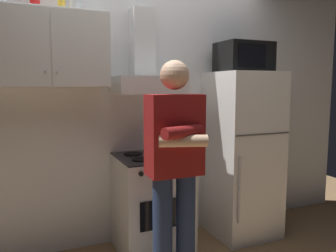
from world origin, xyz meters
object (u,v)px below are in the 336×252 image
upper_cabinet (49,49)px  bottle_spice_jar (61,2)px  cooking_pot (171,150)px  range_hood (146,71)px  refrigerator (242,154)px  person_standing (175,168)px  stove_oven (152,204)px  microwave (244,57)px

upper_cabinet → bottle_spice_jar: size_ratio=6.04×
upper_cabinet → cooking_pot: upper_cabinet is taller
range_hood → bottle_spice_jar: size_ratio=5.04×
refrigerator → cooking_pot: bearing=-171.7°
refrigerator → bottle_spice_jar: bearing=175.7°
person_standing → cooking_pot: size_ratio=5.15×
bottle_spice_jar → upper_cabinet: bearing=179.1°
stove_oven → microwave: bearing=1.2°
upper_cabinet → stove_oven: size_ratio=1.03×
cooking_pot → microwave: bearing=9.6°
refrigerator → cooking_pot: 0.84m
stove_oven → cooking_pot: bearing=-42.5°
range_hood → cooking_pot: 0.72m
range_hood → refrigerator: range_hood is taller
range_hood → cooking_pot: (0.13, -0.25, -0.67)m
refrigerator → bottle_spice_jar: bottle_spice_jar is taller
bottle_spice_jar → refrigerator: bearing=-4.3°
person_standing → upper_cabinet: bearing=135.7°
upper_cabinet → stove_oven: (0.80, -0.13, -1.32)m
upper_cabinet → refrigerator: 2.00m
range_hood → microwave: size_ratio=1.56×
microwave → bottle_spice_jar: size_ratio=3.22×
person_standing → bottle_spice_jar: bearing=131.5°
person_standing → cooking_pot: 0.52m
upper_cabinet → microwave: bearing=-3.5°
microwave → bottle_spice_jar: bottle_spice_jar is taller
person_standing → cooking_pot: (0.18, 0.49, 0.03)m
upper_cabinet → person_standing: size_ratio=0.55×
range_hood → bottle_spice_jar: bearing=-179.8°
person_standing → bottle_spice_jar: (-0.64, 0.73, 1.22)m
stove_oven → range_hood: (0.00, 0.13, 1.16)m
person_standing → bottle_spice_jar: bottle_spice_jar is taller
cooking_pot → upper_cabinet: bearing=165.3°
stove_oven → bottle_spice_jar: bearing=169.9°
upper_cabinet → microwave: 1.75m
upper_cabinet → range_hood: (0.80, 0.00, -0.15)m
stove_oven → cooking_pot: 0.53m
person_standing → microwave: bearing=32.0°
upper_cabinet → microwave: (1.75, -0.11, -0.01)m
cooking_pot → range_hood: bearing=117.9°
upper_cabinet → refrigerator: bearing=-4.1°
range_hood → microwave: range_hood is taller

